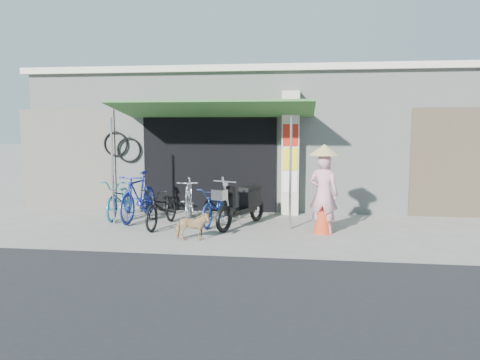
# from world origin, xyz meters

# --- Properties ---
(ground) EXTENTS (80.00, 80.00, 0.00)m
(ground) POSITION_xyz_m (0.00, 0.00, 0.00)
(ground) COLOR gray
(ground) RESTS_ON ground
(road_strip) EXTENTS (80.00, 6.00, 0.01)m
(road_strip) POSITION_xyz_m (0.00, -4.50, 0.01)
(road_strip) COLOR #28282B
(road_strip) RESTS_ON ground
(bicycle_shop) EXTENTS (12.30, 5.30, 3.66)m
(bicycle_shop) POSITION_xyz_m (-0.00, 5.09, 1.83)
(bicycle_shop) COLOR #A7ADA4
(bicycle_shop) RESTS_ON ground
(shop_pillar) EXTENTS (0.42, 0.44, 3.00)m
(shop_pillar) POSITION_xyz_m (0.85, 2.45, 1.50)
(shop_pillar) COLOR beige
(shop_pillar) RESTS_ON ground
(awning) EXTENTS (4.60, 1.88, 2.72)m
(awning) POSITION_xyz_m (-0.90, 1.63, 2.51)
(awning) COLOR #30622C
(awning) RESTS_ON ground
(neighbour_right) EXTENTS (2.60, 0.06, 2.60)m
(neighbour_right) POSITION_xyz_m (5.00, 2.59, 1.30)
(neighbour_right) COLOR brown
(neighbour_right) RESTS_ON ground
(neighbour_left) EXTENTS (2.60, 0.06, 2.60)m
(neighbour_left) POSITION_xyz_m (-5.00, 2.59, 1.30)
(neighbour_left) COLOR #6B665B
(neighbour_left) RESTS_ON ground
(bike_teal) EXTENTS (0.71, 1.78, 0.92)m
(bike_teal) POSITION_xyz_m (-3.13, 1.48, 0.46)
(bike_teal) COLOR #1B6C7C
(bike_teal) RESTS_ON ground
(bike_blue) EXTENTS (0.68, 1.90, 1.12)m
(bike_blue) POSITION_xyz_m (-2.59, 1.20, 0.56)
(bike_blue) COLOR navy
(bike_blue) RESTS_ON ground
(bike_black) EXTENTS (0.72, 1.68, 0.86)m
(bike_black) POSITION_xyz_m (-1.85, 0.62, 0.43)
(bike_black) COLOR black
(bike_black) RESTS_ON ground
(bike_silver) EXTENTS (0.73, 1.71, 1.00)m
(bike_silver) POSITION_xyz_m (-1.42, 1.29, 0.50)
(bike_silver) COLOR silver
(bike_silver) RESTS_ON ground
(bike_navy) EXTENTS (0.80, 1.66, 0.84)m
(bike_navy) POSITION_xyz_m (-0.74, 1.02, 0.42)
(bike_navy) COLOR navy
(bike_navy) RESTS_ON ground
(street_dog) EXTENTS (0.70, 0.42, 0.56)m
(street_dog) POSITION_xyz_m (-0.92, -0.51, 0.28)
(street_dog) COLOR tan
(street_dog) RESTS_ON ground
(moped) EXTENTS (0.95, 1.78, 1.07)m
(moped) POSITION_xyz_m (-0.13, 0.90, 0.49)
(moped) COLOR black
(moped) RESTS_ON ground
(nun) EXTENTS (0.69, 0.64, 1.81)m
(nun) POSITION_xyz_m (1.58, 0.44, 0.89)
(nun) COLOR #CE8B97
(nun) RESTS_ON ground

